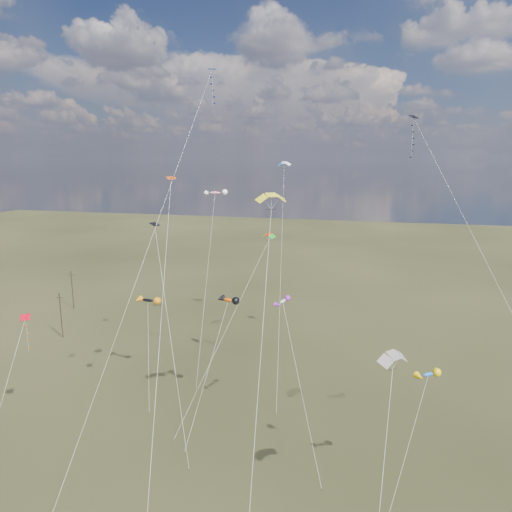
% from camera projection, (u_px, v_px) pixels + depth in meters
% --- Properties ---
extents(ground, '(400.00, 400.00, 0.00)m').
position_uv_depth(ground, '(206.00, 499.00, 41.64)').
color(ground, black).
rests_on(ground, ground).
extents(utility_pole_near, '(1.40, 0.20, 8.00)m').
position_uv_depth(utility_pole_near, '(61.00, 315.00, 78.63)').
color(utility_pole_near, black).
rests_on(utility_pole_near, ground).
extents(utility_pole_far, '(1.40, 0.20, 8.00)m').
position_uv_depth(utility_pole_far, '(72.00, 290.00, 93.86)').
color(utility_pole_far, black).
rests_on(utility_pole_far, ground).
extents(diamond_black_high, '(18.35, 21.94, 35.97)m').
position_uv_depth(diamond_black_high, '(423.00, 156.00, 57.54)').
color(diamond_black_high, black).
rests_on(diamond_black_high, ground).
extents(diamond_navy_tall, '(6.29, 27.60, 40.72)m').
position_uv_depth(diamond_navy_tall, '(200.00, 119.00, 51.40)').
color(diamond_navy_tall, '#0B1D51').
rests_on(diamond_navy_tall, ground).
extents(diamond_black_mid, '(9.20, 12.26, 23.07)m').
position_uv_depth(diamond_black_mid, '(162.00, 278.00, 51.72)').
color(diamond_black_mid, black).
rests_on(diamond_black_mid, ground).
extents(diamond_red_low, '(1.29, 8.60, 14.03)m').
position_uv_depth(diamond_red_low, '(25.00, 339.00, 48.99)').
color(diamond_red_low, red).
rests_on(diamond_red_low, ground).
extents(diamond_orange_center, '(7.64, 23.15, 28.76)m').
position_uv_depth(diamond_orange_center, '(163.00, 293.00, 38.09)').
color(diamond_orange_center, '#C8460C').
rests_on(diamond_orange_center, ground).
extents(parafoil_yellow, '(4.73, 23.54, 27.84)m').
position_uv_depth(parafoil_yellow, '(271.00, 196.00, 41.69)').
color(parafoil_yellow, gold).
rests_on(parafoil_yellow, ground).
extents(parafoil_blue_white, '(5.62, 26.36, 30.39)m').
position_uv_depth(parafoil_blue_white, '(284.00, 164.00, 74.36)').
color(parafoil_blue_white, blue).
rests_on(parafoil_blue_white, ground).
extents(parafoil_striped, '(2.68, 14.92, 16.68)m').
position_uv_depth(parafoil_striped, '(394.00, 356.00, 34.04)').
color(parafoil_striped, gold).
rests_on(parafoil_striped, ground).
extents(parafoil_tricolor, '(7.86, 17.77, 21.14)m').
position_uv_depth(parafoil_tricolor, '(268.00, 236.00, 60.17)').
color(parafoil_tricolor, '#CD920A').
rests_on(parafoil_tricolor, ground).
extents(novelty_black_orange, '(5.64, 8.85, 12.18)m').
position_uv_depth(novelty_black_orange, '(148.00, 300.00, 61.86)').
color(novelty_black_orange, black).
rests_on(novelty_black_orange, ground).
extents(novelty_orange_black, '(3.53, 10.19, 14.83)m').
position_uv_depth(novelty_orange_black, '(228.00, 300.00, 53.28)').
color(novelty_orange_black, '#E45203').
rests_on(novelty_orange_black, ground).
extents(novelty_white_purple, '(6.46, 10.35, 15.66)m').
position_uv_depth(novelty_white_purple, '(283.00, 302.00, 49.38)').
color(novelty_white_purple, silver).
rests_on(novelty_white_purple, ground).
extents(novelty_redwhite_stripe, '(5.51, 19.62, 25.55)m').
position_uv_depth(novelty_redwhite_stripe, '(215.00, 193.00, 74.79)').
color(novelty_redwhite_stripe, red).
rests_on(novelty_redwhite_stripe, ground).
extents(novelty_blue_yellow, '(4.40, 6.85, 12.96)m').
position_uv_depth(novelty_blue_yellow, '(428.00, 375.00, 38.55)').
color(novelty_blue_yellow, blue).
rests_on(novelty_blue_yellow, ground).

